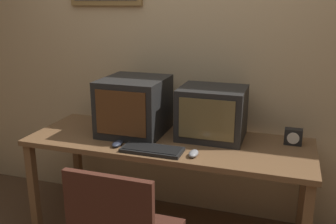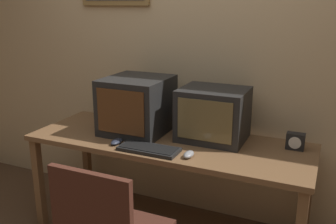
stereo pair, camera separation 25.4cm
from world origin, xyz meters
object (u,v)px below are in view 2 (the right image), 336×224
at_px(keyboard_main, 149,149).
at_px(mouse_near_keyboard, 189,154).
at_px(desk_clock, 295,141).
at_px(monitor_left, 137,105).
at_px(mouse_far_corner, 117,142).
at_px(monitor_right, 213,114).

bearing_deg(keyboard_main, mouse_near_keyboard, 1.49).
xyz_separation_m(keyboard_main, desk_clock, (0.85, 0.41, 0.04)).
distance_m(mouse_near_keyboard, desk_clock, 0.71).
distance_m(monitor_left, mouse_near_keyboard, 0.63).
bearing_deg(monitor_left, desk_clock, 5.37).
bearing_deg(keyboard_main, monitor_left, 129.05).
height_order(mouse_near_keyboard, mouse_far_corner, mouse_near_keyboard).
xyz_separation_m(monitor_left, keyboard_main, (0.25, -0.31, -0.19)).
bearing_deg(monitor_right, desk_clock, 3.40).
distance_m(monitor_right, desk_clock, 0.56).
distance_m(keyboard_main, mouse_near_keyboard, 0.27).
relative_size(monitor_left, monitor_right, 1.06).
height_order(keyboard_main, mouse_near_keyboard, mouse_near_keyboard).
bearing_deg(desk_clock, mouse_far_corner, -160.31).
bearing_deg(mouse_near_keyboard, monitor_right, 84.83).
relative_size(keyboard_main, mouse_far_corner, 3.49).
distance_m(monitor_left, monitor_right, 0.56).
relative_size(keyboard_main, mouse_near_keyboard, 3.67).
distance_m(monitor_right, keyboard_main, 0.52).
xyz_separation_m(monitor_right, mouse_far_corner, (-0.56, -0.36, -0.16)).
xyz_separation_m(monitor_right, keyboard_main, (-0.31, -0.38, -0.17)).
relative_size(monitor_right, mouse_near_keyboard, 4.19).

